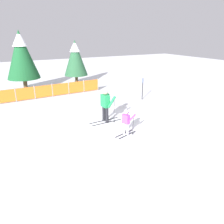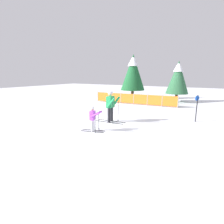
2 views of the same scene
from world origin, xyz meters
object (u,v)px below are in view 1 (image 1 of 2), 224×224
(trail_marker, at_px, (143,86))
(skier_child, at_px, (126,120))
(conifer_near, at_px, (75,57))
(conifer_far, at_px, (21,54))
(safety_fence, at_px, (52,90))
(skier_adult, at_px, (106,102))

(trail_marker, bearing_deg, skier_child, -132.91)
(skier_child, distance_m, conifer_near, 11.16)
(conifer_far, height_order, trail_marker, conifer_far)
(safety_fence, relative_size, conifer_far, 1.61)
(skier_adult, height_order, skier_child, skier_adult)
(trail_marker, bearing_deg, conifer_near, 108.59)
(conifer_far, xyz_separation_m, trail_marker, (6.61, -6.47, -1.90))
(conifer_near, bearing_deg, skier_child, -98.30)
(trail_marker, bearing_deg, safety_fence, 145.79)
(conifer_far, bearing_deg, skier_child, -75.53)
(safety_fence, distance_m, conifer_near, 4.73)
(conifer_near, height_order, trail_marker, conifer_near)
(safety_fence, bearing_deg, skier_adult, -78.36)
(conifer_far, bearing_deg, safety_fence, -64.39)
(skier_adult, relative_size, safety_fence, 0.24)
(skier_adult, bearing_deg, conifer_far, 103.10)
(conifer_far, bearing_deg, conifer_near, 3.94)
(conifer_far, bearing_deg, trail_marker, -44.36)
(conifer_near, bearing_deg, skier_adult, -100.57)
(skier_child, height_order, trail_marker, trail_marker)
(conifer_far, relative_size, conifer_near, 1.20)
(conifer_near, bearing_deg, safety_fence, -132.31)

